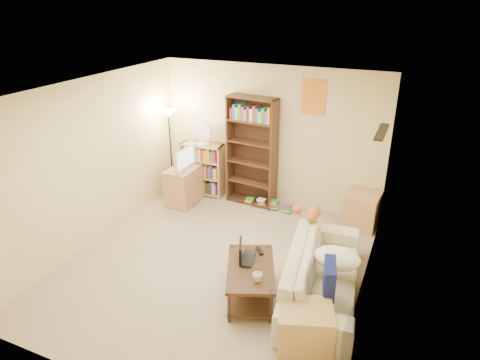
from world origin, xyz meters
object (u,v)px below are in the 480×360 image
object	(u,v)px
mug	(257,277)
tabby_cat	(310,213)
side_table	(362,210)
floor_lamp	(169,129)
television	(182,158)
short_bookshelf	(203,169)
desk_fan	(203,133)
sofa	(322,274)
end_cabinet	(305,327)
coffee_table	(251,277)
tv_stand	(184,186)
laptop	(252,259)
tall_bookshelf	(252,149)

from	to	relation	value
mug	tabby_cat	bearing A→B (deg)	80.54
side_table	floor_lamp	bearing A→B (deg)	-175.28
television	short_bookshelf	world-z (taller)	television
mug	desk_fan	distance (m)	3.51
sofa	short_bookshelf	size ratio (longest dim) A/B	2.25
tabby_cat	mug	size ratio (longest dim) A/B	4.32
end_cabinet	coffee_table	bearing A→B (deg)	148.76
tabby_cat	side_table	distance (m)	1.41
tv_stand	floor_lamp	size ratio (longest dim) A/B	0.41
coffee_table	sofa	bearing A→B (deg)	4.88
coffee_table	television	size ratio (longest dim) A/B	1.72
television	side_table	xyz separation A→B (m)	(3.12, 0.44, -0.59)
sofa	end_cabinet	world-z (taller)	sofa
desk_fan	floor_lamp	world-z (taller)	floor_lamp
desk_fan	laptop	bearing A→B (deg)	-50.33
side_table	end_cabinet	distance (m)	2.94
tv_stand	television	size ratio (longest dim) A/B	1.01
laptop	desk_fan	size ratio (longest dim) A/B	0.91
tall_bookshelf	mug	bearing A→B (deg)	-60.95
laptop	television	world-z (taller)	television
tv_stand	television	xyz separation A→B (m)	(0.00, 0.00, 0.54)
tv_stand	tall_bookshelf	bearing A→B (deg)	26.01
coffee_table	short_bookshelf	bearing A→B (deg)	106.57
floor_lamp	end_cabinet	distance (m)	4.38
sofa	desk_fan	world-z (taller)	desk_fan
coffee_table	laptop	distance (m)	0.23
mug	side_table	distance (m)	2.78
mug	floor_lamp	xyz separation A→B (m)	(-2.64, 2.37, 0.83)
tabby_cat	short_bookshelf	size ratio (longest dim) A/B	0.50
coffee_table	tall_bookshelf	distance (m)	2.80
television	floor_lamp	size ratio (longest dim) A/B	0.41
mug	floor_lamp	bearing A→B (deg)	138.08
tv_stand	end_cabinet	world-z (taller)	tv_stand
mug	short_bookshelf	bearing A→B (deg)	128.68
mug	tall_bookshelf	size ratio (longest dim) A/B	0.06
sofa	desk_fan	bearing A→B (deg)	45.65
tabby_cat	mug	world-z (taller)	tabby_cat
end_cabinet	laptop	bearing A→B (deg)	143.20
mug	tv_stand	bearing A→B (deg)	136.30
floor_lamp	end_cabinet	world-z (taller)	floor_lamp
coffee_table	short_bookshelf	size ratio (longest dim) A/B	1.16
laptop	short_bookshelf	world-z (taller)	short_bookshelf
mug	floor_lamp	distance (m)	3.64
short_bookshelf	sofa	bearing A→B (deg)	-40.64
tabby_cat	short_bookshelf	xyz separation A→B (m)	(-2.43, 1.30, -0.22)
television	tall_bookshelf	world-z (taller)	tall_bookshelf
sofa	mug	distance (m)	0.92
tabby_cat	television	world-z (taller)	television
laptop	end_cabinet	bearing A→B (deg)	-139.43
mug	desk_fan	world-z (taller)	desk_fan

